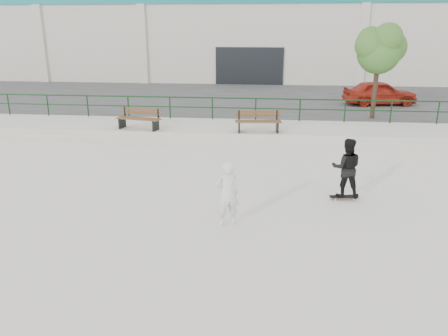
# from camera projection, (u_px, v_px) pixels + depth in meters

# --- Properties ---
(ground) EXTENTS (120.00, 120.00, 0.00)m
(ground) POSITION_uv_depth(u_px,v_px,m) (194.00, 234.00, 10.15)
(ground) COLOR beige
(ground) RESTS_ON ground
(ledge) EXTENTS (30.00, 3.00, 0.50)m
(ledge) POSITION_uv_depth(u_px,v_px,m) (231.00, 131.00, 19.06)
(ledge) COLOR #B9B5A9
(ledge) RESTS_ON ground
(parking_strip) EXTENTS (60.00, 14.00, 0.50)m
(parking_strip) POSITION_uv_depth(u_px,v_px,m) (244.00, 100.00, 27.10)
(parking_strip) COLOR #363636
(parking_strip) RESTS_ON ground
(railing) EXTENTS (28.00, 0.06, 1.03)m
(railing) POSITION_uv_depth(u_px,v_px,m) (234.00, 104.00, 19.99)
(railing) COLOR #133617
(railing) RESTS_ON ledge
(commercial_building) EXTENTS (44.20, 16.33, 8.00)m
(commercial_building) POSITION_uv_depth(u_px,v_px,m) (255.00, 27.00, 39.01)
(commercial_building) COLOR beige
(commercial_building) RESTS_ON ground
(bench_left) EXTENTS (1.97, 0.93, 0.87)m
(bench_left) POSITION_uv_depth(u_px,v_px,m) (139.00, 119.00, 18.26)
(bench_left) COLOR #50371B
(bench_left) RESTS_ON ledge
(bench_right) EXTENTS (1.91, 0.73, 0.86)m
(bench_right) POSITION_uv_depth(u_px,v_px,m) (258.00, 122.00, 17.75)
(bench_right) COLOR #50371B
(bench_right) RESTS_ON ledge
(tree) EXTENTS (2.42, 2.15, 4.30)m
(tree) POSITION_uv_depth(u_px,v_px,m) (380.00, 47.00, 19.57)
(tree) COLOR #473223
(tree) RESTS_ON parking_strip
(red_car) EXTENTS (4.06, 2.11, 1.32)m
(red_car) POSITION_uv_depth(u_px,v_px,m) (380.00, 93.00, 23.94)
(red_car) COLOR #A32214
(red_car) RESTS_ON parking_strip
(skateboard) EXTENTS (0.80, 0.33, 0.09)m
(skateboard) POSITION_uv_depth(u_px,v_px,m) (344.00, 197.00, 12.18)
(skateboard) COLOR black
(skateboard) RESTS_ON ground
(standing_skater) EXTENTS (0.84, 0.68, 1.66)m
(standing_skater) POSITION_uv_depth(u_px,v_px,m) (346.00, 168.00, 11.92)
(standing_skater) COLOR black
(standing_skater) RESTS_ON skateboard
(seated_skater) EXTENTS (0.68, 0.57, 1.59)m
(seated_skater) POSITION_uv_depth(u_px,v_px,m) (227.00, 194.00, 10.42)
(seated_skater) COLOR silver
(seated_skater) RESTS_ON ground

